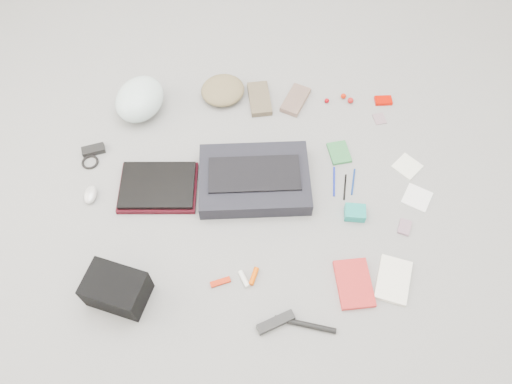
{
  "coord_description": "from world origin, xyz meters",
  "views": [
    {
      "loc": [
        -0.05,
        -1.12,
        1.94
      ],
      "look_at": [
        0.0,
        0.0,
        0.05
      ],
      "focal_mm": 35.0,
      "sensor_mm": 36.0,
      "label": 1
    }
  ],
  "objects_px": {
    "messenger_bag": "(254,179)",
    "camera_bag": "(117,289)",
    "book_red": "(354,284)",
    "laptop": "(158,185)",
    "bike_helmet": "(140,99)",
    "accordion_wallet": "(355,213)"
  },
  "relations": [
    {
      "from": "messenger_bag",
      "to": "laptop",
      "type": "distance_m",
      "value": 0.44
    },
    {
      "from": "messenger_bag",
      "to": "book_red",
      "type": "distance_m",
      "value": 0.63
    },
    {
      "from": "bike_helmet",
      "to": "book_red",
      "type": "xyz_separation_m",
      "value": [
        0.92,
        -0.96,
        -0.07
      ]
    },
    {
      "from": "laptop",
      "to": "messenger_bag",
      "type": "bearing_deg",
      "value": 3.44
    },
    {
      "from": "laptop",
      "to": "book_red",
      "type": "distance_m",
      "value": 0.96
    },
    {
      "from": "laptop",
      "to": "camera_bag",
      "type": "bearing_deg",
      "value": -101.72
    },
    {
      "from": "laptop",
      "to": "book_red",
      "type": "xyz_separation_m",
      "value": [
        0.82,
        -0.49,
        -0.02
      ]
    },
    {
      "from": "messenger_bag",
      "to": "laptop",
      "type": "xyz_separation_m",
      "value": [
        -0.44,
        -0.01,
        -0.01
      ]
    },
    {
      "from": "messenger_bag",
      "to": "book_red",
      "type": "relative_size",
      "value": 2.37
    },
    {
      "from": "camera_bag",
      "to": "book_red",
      "type": "distance_m",
      "value": 0.95
    },
    {
      "from": "bike_helmet",
      "to": "accordion_wallet",
      "type": "bearing_deg",
      "value": -8.66
    },
    {
      "from": "messenger_bag",
      "to": "bike_helmet",
      "type": "relative_size",
      "value": 1.78
    },
    {
      "from": "camera_bag",
      "to": "messenger_bag",
      "type": "bearing_deg",
      "value": 62.11
    },
    {
      "from": "laptop",
      "to": "accordion_wallet",
      "type": "xyz_separation_m",
      "value": [
        0.87,
        -0.18,
        -0.01
      ]
    },
    {
      "from": "bike_helmet",
      "to": "camera_bag",
      "type": "xyz_separation_m",
      "value": [
        -0.02,
        -0.96,
        -0.01
      ]
    },
    {
      "from": "messenger_bag",
      "to": "camera_bag",
      "type": "xyz_separation_m",
      "value": [
        -0.56,
        -0.5,
        0.03
      ]
    },
    {
      "from": "book_red",
      "to": "accordion_wallet",
      "type": "height_order",
      "value": "accordion_wallet"
    },
    {
      "from": "laptop",
      "to": "accordion_wallet",
      "type": "height_order",
      "value": "laptop"
    },
    {
      "from": "laptop",
      "to": "book_red",
      "type": "height_order",
      "value": "laptop"
    },
    {
      "from": "bike_helmet",
      "to": "book_red",
      "type": "height_order",
      "value": "bike_helmet"
    },
    {
      "from": "laptop",
      "to": "bike_helmet",
      "type": "distance_m",
      "value": 0.48
    },
    {
      "from": "bike_helmet",
      "to": "messenger_bag",
      "type": "bearing_deg",
      "value": -15.74
    }
  ]
}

